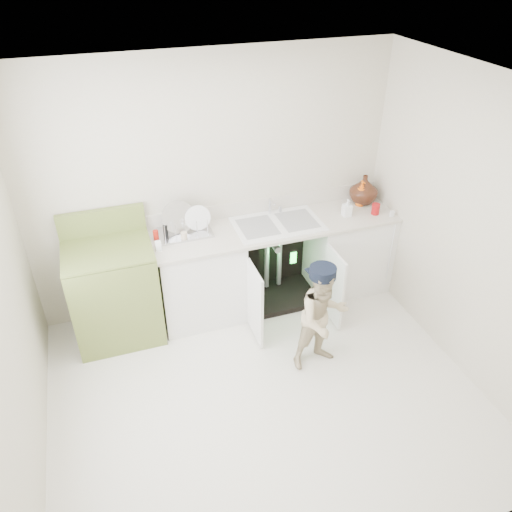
{
  "coord_description": "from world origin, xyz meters",
  "views": [
    {
      "loc": [
        -1.01,
        -2.72,
        3.29
      ],
      "look_at": [
        0.16,
        0.7,
        0.92
      ],
      "focal_mm": 35.0,
      "sensor_mm": 36.0,
      "label": 1
    }
  ],
  "objects": [
    {
      "name": "ground",
      "position": [
        0.0,
        0.0,
        0.0
      ],
      "size": [
        3.5,
        3.5,
        0.0
      ],
      "primitive_type": "plane",
      "color": "silver",
      "rests_on": "ground"
    },
    {
      "name": "room_shell",
      "position": [
        0.0,
        0.0,
        1.25
      ],
      "size": [
        6.0,
        5.5,
        1.26
      ],
      "color": "beige",
      "rests_on": "ground"
    },
    {
      "name": "counter_run",
      "position": [
        0.57,
        1.21,
        0.47
      ],
      "size": [
        2.44,
        1.02,
        1.21
      ],
      "color": "white",
      "rests_on": "ground"
    },
    {
      "name": "avocado_stove",
      "position": [
        -1.06,
        1.18,
        0.49
      ],
      "size": [
        0.77,
        0.65,
        1.2
      ],
      "color": "olive",
      "rests_on": "ground"
    },
    {
      "name": "repair_worker",
      "position": [
        0.59,
        0.2,
        0.52
      ],
      "size": [
        0.53,
        0.88,
        1.03
      ],
      "rotation": [
        0.0,
        0.0,
        0.11
      ],
      "color": "beige",
      "rests_on": "ground"
    }
  ]
}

